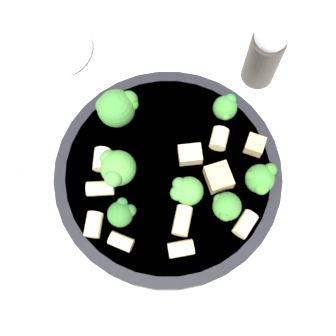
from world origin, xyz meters
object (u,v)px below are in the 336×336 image
Objects in this scene: broccoli_floret_0 at (260,179)px; rigatoni_6 at (219,139)px; broccoli_floret_2 at (117,107)px; broccoli_floret_4 at (121,213)px; broccoli_floret_5 at (226,207)px; pepper_shaker at (265,52)px; chicken_chunk_0 at (255,145)px; chicken_chunk_2 at (190,154)px; chicken_chunk_1 at (219,177)px; broccoli_floret_3 at (226,108)px; broccoli_floret_1 at (187,191)px; rigatoni_2 at (245,224)px; spoon at (67,71)px; rigatoni_7 at (94,225)px; rigatoni_4 at (181,249)px; pasta_bowl at (168,175)px; broccoli_floret_6 at (117,168)px; rigatoni_5 at (102,159)px; rigatoni_1 at (100,188)px; rigatoni_3 at (121,242)px; rigatoni_0 at (182,221)px.

broccoli_floret_0 is 0.06m from rigatoni_6.
broccoli_floret_2 is 0.11m from broccoli_floret_4.
broccoli_floret_5 is 0.18m from pepper_shaker.
chicken_chunk_0 is 0.79× the size of chicken_chunk_2.
chicken_chunk_1 is at bearing -154.83° from rigatoni_6.
chicken_chunk_2 is (-0.06, 0.01, -0.01)m from broccoli_floret_3.
broccoli_floret_4 is at bearing 167.96° from pepper_shaker.
broccoli_floret_1 is 1.36× the size of chicken_chunk_2.
chicken_chunk_0 is (0.01, -0.04, -0.00)m from rigatoni_6.
broccoli_floret_3 is 0.08m from pepper_shaker.
rigatoni_2 is at bearing -125.14° from chicken_chunk_1.
spoon is at bearing 87.80° from rigatoni_6.
broccoli_floret_1 is at bearing -43.00° from rigatoni_7.
rigatoni_4 is (-0.05, 0.02, -0.01)m from broccoli_floret_5.
broccoli_floret_6 is at bearing 124.78° from pasta_bowl.
pasta_bowl is at bearing 152.89° from chicken_chunk_2.
broccoli_floret_2 is at bearing 11.28° from rigatoni_5.
broccoli_floret_4 is 0.04m from rigatoni_1.
chicken_chunk_1 is at bearing -34.04° from broccoli_floret_1.
broccoli_floret_2 is at bearing 74.48° from broccoli_floret_5.
rigatoni_5 reaches higher than rigatoni_1.
rigatoni_5 is at bearing 28.10° from rigatoni_1.
chicken_chunk_2 is at bearing -45.30° from broccoli_floret_6.
spoon is (0.13, 0.22, -0.03)m from rigatoni_4.
broccoli_floret_2 is at bearing 67.30° from broccoli_floret_1.
pasta_bowl is 0.07m from rigatoni_1.
chicken_chunk_0 is 0.10× the size of spoon.
chicken_chunk_2 is (-0.00, -0.09, -0.02)m from broccoli_floret_2.
broccoli_floret_2 is at bearing 90.28° from broccoli_floret_0.
broccoli_floret_5 is at bearing 81.82° from rigatoni_2.
pepper_shaker reaches higher than pasta_bowl.
rigatoni_7 reaches higher than pasta_bowl.
chicken_chunk_1 is (0.03, 0.04, 0.00)m from rigatoni_2.
rigatoni_6 is at bearing -32.66° from chicken_chunk_2.
rigatoni_4 reaches higher than pasta_bowl.
rigatoni_5 is (0.04, 0.05, -0.01)m from broccoli_floret_4.
chicken_chunk_0 is at bearing -55.95° from rigatoni_5.
pepper_shaker reaches higher than rigatoni_3.
broccoli_floret_5 is 0.25m from spoon.
broccoli_floret_0 is at bearing -158.35° from pepper_shaker.
broccoli_floret_2 is 0.05m from rigatoni_5.
broccoli_floret_1 is at bearing -25.26° from rigatoni_3.
rigatoni_2 is at bearing -64.95° from rigatoni_0.
rigatoni_5 reaches higher than chicken_chunk_0.
broccoli_floret_4 is 0.15m from chicken_chunk_0.
rigatoni_0 reaches higher than chicken_chunk_0.
rigatoni_0 is at bearing -59.31° from rigatoni_7.
rigatoni_0 is 0.09m from rigatoni_7.
rigatoni_2 is at bearing -84.09° from broccoli_floret_6.
chicken_chunk_0 is (0.04, 0.02, -0.01)m from broccoli_floret_0.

